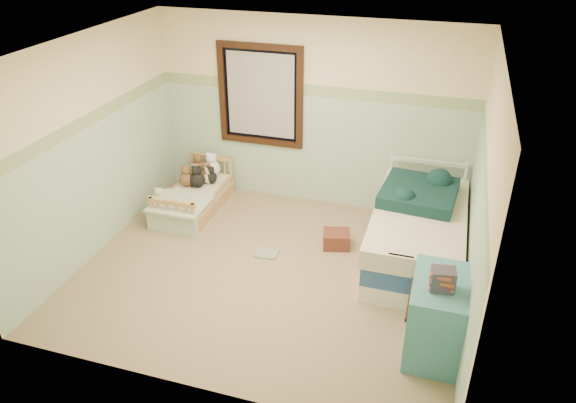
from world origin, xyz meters
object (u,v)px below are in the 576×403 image
(twin_bed_frame, at_px, (415,252))
(red_pillow, at_px, (336,239))
(toddler_bed_frame, at_px, (195,204))
(floor_book, at_px, (266,253))
(plush_floor_cream, at_px, (161,203))
(plush_floor_tan, at_px, (155,213))
(dresser, at_px, (436,317))

(twin_bed_frame, bearing_deg, red_pillow, 178.79)
(toddler_bed_frame, distance_m, red_pillow, 2.06)
(twin_bed_frame, bearing_deg, floor_book, -166.72)
(plush_floor_cream, xyz_separation_m, plush_floor_tan, (0.07, -0.29, 0.01))
(plush_floor_tan, bearing_deg, red_pillow, 2.95)
(plush_floor_cream, xyz_separation_m, floor_book, (1.70, -0.58, -0.10))
(toddler_bed_frame, distance_m, floor_book, 1.48)
(plush_floor_cream, relative_size, red_pillow, 0.74)
(plush_floor_cream, height_order, dresser, dresser)
(plush_floor_cream, bearing_deg, red_pillow, -3.82)
(toddler_bed_frame, distance_m, dresser, 3.74)
(dresser, distance_m, red_pillow, 1.93)
(toddler_bed_frame, xyz_separation_m, plush_floor_cream, (-0.42, -0.16, 0.03))
(plush_floor_tan, xyz_separation_m, twin_bed_frame, (3.33, 0.10, -0.02))
(toddler_bed_frame, height_order, floor_book, toddler_bed_frame)
(twin_bed_frame, relative_size, dresser, 2.50)
(red_pillow, xyz_separation_m, floor_book, (-0.75, -0.42, -0.08))
(plush_floor_cream, distance_m, dresser, 4.04)
(dresser, bearing_deg, twin_bed_frame, 101.72)
(toddler_bed_frame, xyz_separation_m, floor_book, (1.28, -0.75, -0.07))
(dresser, xyz_separation_m, floor_book, (-1.99, 1.04, -0.38))
(toddler_bed_frame, bearing_deg, floor_book, -30.23)
(plush_floor_tan, xyz_separation_m, floor_book, (1.63, -0.30, -0.12))
(toddler_bed_frame, bearing_deg, plush_floor_cream, -158.70)
(twin_bed_frame, bearing_deg, plush_floor_tan, -178.22)
(twin_bed_frame, distance_m, red_pillow, 0.94)
(floor_book, bearing_deg, toddler_bed_frame, 144.13)
(plush_floor_tan, distance_m, floor_book, 1.66)
(toddler_bed_frame, xyz_separation_m, plush_floor_tan, (-0.35, -0.45, 0.05))
(red_pillow, relative_size, floor_book, 1.15)
(twin_bed_frame, xyz_separation_m, floor_book, (-1.69, -0.40, -0.10))
(red_pillow, bearing_deg, twin_bed_frame, -1.21)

